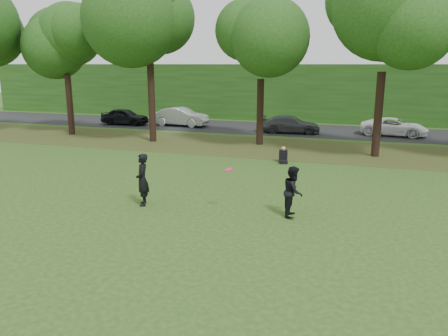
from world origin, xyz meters
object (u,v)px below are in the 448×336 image
Objects in this scene: frisbee at (229,170)px; player_left at (142,180)px; player_right at (293,191)px; seated_person at (283,156)px.

player_left is at bearing -173.78° from frisbee.
frisbee is (3.16, 0.34, 0.53)m from player_left.
player_left is 5.40m from player_right.
seated_person is (3.53, 8.62, -0.64)m from player_left.
seated_person is at bearing 10.24° from player_right.
frisbee is 8.36m from seated_person.
player_right is at bearing -91.49° from seated_person.
player_left is 9.34m from seated_person.
player_right is 8.32m from seated_person.
player_left reaches higher than seated_person.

